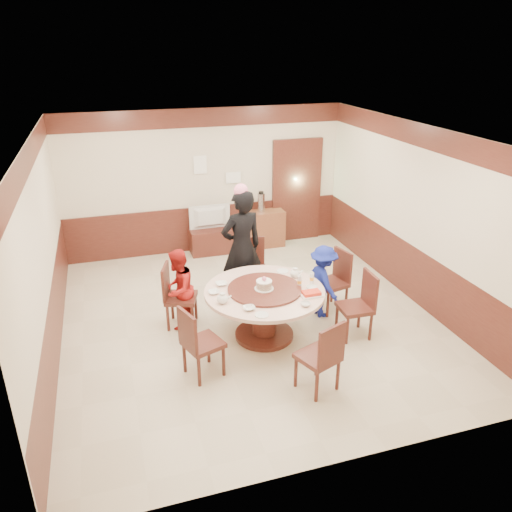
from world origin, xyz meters
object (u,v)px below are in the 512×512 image
object	(u,v)px
person_standing	(242,248)
shrimp_platter	(311,294)
person_red	(178,289)
thermos	(261,203)
birthday_cake	(264,285)
person_blue	(323,281)
television	(211,218)
tv_stand	(212,241)
banquet_table	(264,304)
side_cabinet	(264,229)

from	to	relation	value
person_standing	shrimp_platter	distance (m)	1.58
person_red	thermos	bearing A→B (deg)	170.67
person_standing	birthday_cake	distance (m)	1.15
birthday_cake	thermos	distance (m)	3.49
person_red	person_blue	bearing A→B (deg)	110.60
person_standing	television	size ratio (longest dim) A/B	2.30
person_red	tv_stand	world-z (taller)	person_red
shrimp_platter	television	world-z (taller)	television
birthday_cake	shrimp_platter	world-z (taller)	birthday_cake
person_red	tv_stand	xyz separation A→B (m)	(1.06, 2.62, -0.36)
banquet_table	person_red	xyz separation A→B (m)	(-1.11, 0.66, 0.07)
tv_stand	person_red	bearing A→B (deg)	-112.10
television	person_standing	bearing A→B (deg)	89.81
tv_stand	shrimp_platter	bearing A→B (deg)	-80.58
shrimp_platter	birthday_cake	bearing A→B (deg)	150.49
banquet_table	tv_stand	bearing A→B (deg)	90.75
television	thermos	distance (m)	1.07
person_blue	birthday_cake	size ratio (longest dim) A/B	4.24
banquet_table	person_standing	distance (m)	1.20
shrimp_platter	side_cabinet	size ratio (longest dim) A/B	0.38
person_blue	tv_stand	world-z (taller)	person_blue
person_red	birthday_cake	world-z (taller)	person_red
person_blue	person_red	bearing A→B (deg)	75.30
tv_stand	television	xyz separation A→B (m)	(0.00, 0.00, 0.49)
person_red	tv_stand	bearing A→B (deg)	-172.84
person_standing	thermos	xyz separation A→B (m)	(1.02, 2.19, -0.00)
thermos	tv_stand	bearing A→B (deg)	-178.36
banquet_table	thermos	bearing A→B (deg)	73.08
person_red	shrimp_platter	bearing A→B (deg)	88.06
television	side_cabinet	size ratio (longest dim) A/B	1.02
shrimp_platter	thermos	bearing A→B (deg)	82.99
tv_stand	thermos	world-z (taller)	thermos
banquet_table	birthday_cake	xyz separation A→B (m)	(-0.01, -0.02, 0.31)
person_blue	thermos	world-z (taller)	person_blue
person_red	birthday_cake	xyz separation A→B (m)	(1.09, -0.68, 0.24)
tv_stand	television	bearing A→B (deg)	0.00
person_standing	person_red	size ratio (longest dim) A/B	1.56
banquet_table	birthday_cake	bearing A→B (deg)	-124.05
person_standing	tv_stand	size ratio (longest dim) A/B	2.22
person_red	thermos	size ratio (longest dim) A/B	3.19
person_red	thermos	distance (m)	3.40
thermos	banquet_table	bearing A→B (deg)	-106.92
person_standing	television	xyz separation A→B (m)	(-0.03, 2.16, -0.21)
person_blue	thermos	bearing A→B (deg)	-5.27
person_standing	television	bearing A→B (deg)	-99.72
television	banquet_table	bearing A→B (deg)	89.75
banquet_table	person_standing	xyz separation A→B (m)	(-0.01, 1.12, 0.41)
thermos	birthday_cake	bearing A→B (deg)	-107.04
shrimp_platter	tv_stand	world-z (taller)	shrimp_platter
shrimp_platter	thermos	world-z (taller)	thermos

